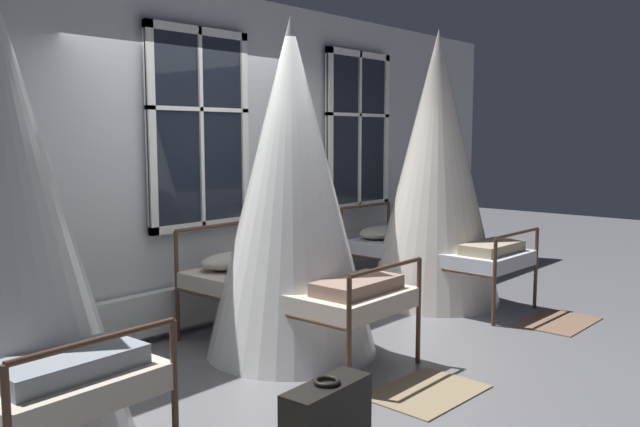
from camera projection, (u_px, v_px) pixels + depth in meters
The scene contains 8 objects.
ground at pixel (285, 351), 5.46m from camera, with size 21.64×21.64×0.00m, color slate.
back_wall_with_windows at pixel (193, 161), 6.02m from camera, with size 10.10×0.10×3.04m, color silver.
window_bank at pixel (203, 216), 6.00m from camera, with size 5.67×0.10×2.61m.
cot_second at pixel (291, 194), 5.30m from camera, with size 1.38×1.90×2.66m.
cot_third at pixel (436, 172), 6.95m from camera, with size 1.38×1.91×2.82m.
rug_second at pixel (427, 392), 4.57m from camera, with size 0.80×0.56×0.01m, color #8E7A5B.
rug_third at pixel (557, 322), 6.28m from camera, with size 0.80×0.56×0.01m, color brown.
suitcase_dark at pixel (327, 423), 3.57m from camera, with size 0.57×0.24×0.47m.
Camera 1 is at (-3.80, -3.69, 1.75)m, focal length 37.62 mm.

